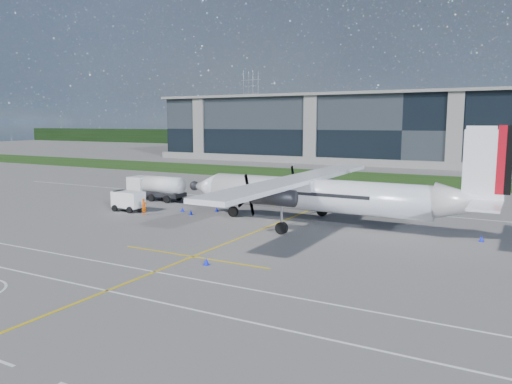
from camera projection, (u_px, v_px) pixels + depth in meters
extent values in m
plane|color=#605E5B|center=(355.00, 183.00, 75.76)|extent=(400.00, 400.00, 0.00)
cube|color=#193F11|center=(370.00, 178.00, 82.70)|extent=(400.00, 18.00, 0.04)
cube|color=black|center=(412.00, 130.00, 109.44)|extent=(120.00, 20.00, 15.00)
cube|color=black|center=(450.00, 141.00, 162.17)|extent=(400.00, 6.00, 6.00)
cube|color=yellow|center=(290.00, 218.00, 48.28)|extent=(0.20, 70.00, 0.01)
cube|color=white|center=(69.00, 282.00, 28.87)|extent=(90.00, 0.15, 0.01)
imported|color=#F25907|center=(144.00, 206.00, 49.74)|extent=(0.67, 0.85, 1.87)
cone|color=#0D18DE|center=(350.00, 198.00, 59.13)|extent=(0.36, 0.36, 0.50)
cone|color=#0D18DE|center=(217.00, 209.00, 51.72)|extent=(0.36, 0.36, 0.50)
cone|color=#0D18DE|center=(206.00, 261.00, 32.38)|extent=(0.36, 0.36, 0.50)
cone|color=#0D18DE|center=(482.00, 238.00, 38.72)|extent=(0.36, 0.36, 0.50)
cone|color=#0D18DE|center=(182.00, 209.00, 51.63)|extent=(0.36, 0.36, 0.50)
cone|color=#0D18DE|center=(191.00, 212.00, 49.90)|extent=(0.36, 0.36, 0.50)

